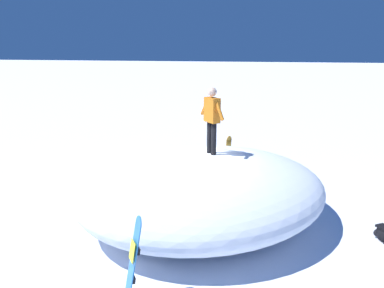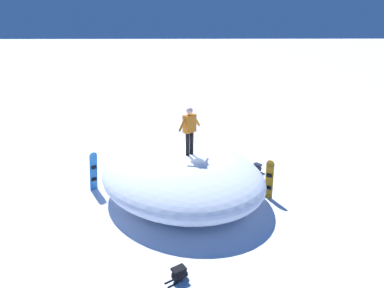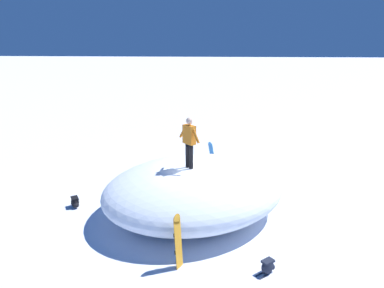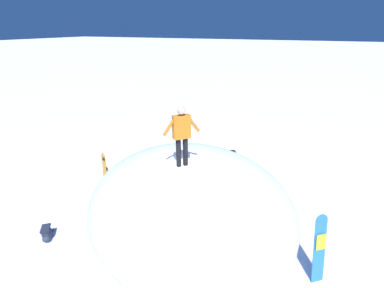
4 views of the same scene
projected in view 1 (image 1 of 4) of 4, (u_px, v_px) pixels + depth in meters
The scene contains 7 objects.
ground at pixel (183, 219), 9.56m from camera, with size 240.00×240.00×0.00m, color white.
snow_mound at pixel (203, 189), 9.30m from camera, with size 6.58×5.58×1.80m, color white.
snowboarder_standing at pixel (212, 116), 9.05m from camera, with size 0.78×0.82×1.74m.
snowboard_primary_upright at pixel (133, 259), 6.24m from camera, with size 0.45×0.45×1.68m.
snowboard_secondary_upright at pixel (228, 157), 12.33m from camera, with size 0.24×0.31×1.58m.
backpack_near at pixel (384, 234), 8.44m from camera, with size 0.52×0.65×0.38m.
backpack_far at pixel (163, 167), 13.11m from camera, with size 0.56×0.52×0.40m.
Camera 1 is at (-2.27, 8.40, 4.47)m, focal length 33.06 mm.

